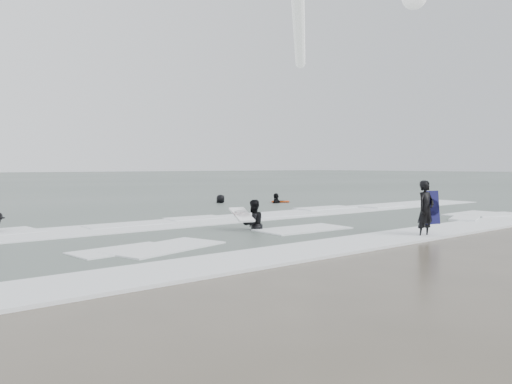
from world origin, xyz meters
TOP-DOWN VIEW (x-y plane):
  - ground at (0.00, 0.00)m, footprint 320.00×320.00m
  - surfer_centre at (1.41, -1.02)m, footprint 0.62×0.42m
  - surfer_wading at (-1.65, 3.03)m, footprint 0.77×0.61m
  - surfer_right_near at (6.16, 11.10)m, footprint 1.10×0.75m
  - surfer_right_far at (3.81, 12.93)m, footprint 0.90×0.68m
  - surf_foam at (0.00, 3.70)m, footprint 30.03×9.06m
  - bodyboards at (2.11, 4.55)m, footprint 9.59×13.04m

SIDE VIEW (x-z plane):
  - ground at x=0.00m, z-range 0.00..0.00m
  - surfer_centre at x=1.41m, z-range -0.83..0.83m
  - surfer_wading at x=-1.65m, z-range -0.77..0.77m
  - surfer_right_near at x=6.16m, z-range -0.87..0.87m
  - surfer_right_far at x=3.81m, z-range -0.83..0.83m
  - surf_foam at x=0.00m, z-range 0.00..0.08m
  - bodyboards at x=2.11m, z-range -0.13..1.12m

